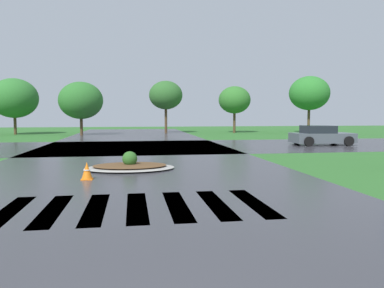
# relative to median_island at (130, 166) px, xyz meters

# --- Properties ---
(asphalt_roadway) EXTENTS (11.69, 80.00, 0.01)m
(asphalt_roadway) POSITION_rel_median_island_xyz_m (0.19, -1.59, -0.12)
(asphalt_roadway) COLOR #35353A
(asphalt_roadway) RESTS_ON ground
(asphalt_cross_road) EXTENTS (90.00, 10.52, 0.01)m
(asphalt_cross_road) POSITION_rel_median_island_xyz_m (0.19, 9.83, -0.12)
(asphalt_cross_road) COLOR #35353A
(asphalt_cross_road) RESTS_ON ground
(crosswalk_stripes) EXTENTS (5.85, 2.92, 0.01)m
(crosswalk_stripes) POSITION_rel_median_island_xyz_m (0.19, -5.89, -0.12)
(crosswalk_stripes) COLOR white
(crosswalk_stripes) RESTS_ON ground
(median_island) EXTENTS (3.36, 2.31, 0.68)m
(median_island) POSITION_rel_median_island_xyz_m (0.00, 0.00, 0.00)
(median_island) COLOR #9E9B93
(median_island) RESTS_ON ground
(car_white_sedan) EXTENTS (4.05, 2.30, 1.31)m
(car_white_sedan) POSITION_rel_median_island_xyz_m (12.60, 9.31, 0.49)
(car_white_sedan) COLOR #4C545B
(car_white_sedan) RESTS_ON ground
(traffic_cone) EXTENTS (0.36, 0.36, 0.56)m
(traffic_cone) POSITION_rel_median_island_xyz_m (-1.33, -2.06, 0.14)
(traffic_cone) COLOR orange
(traffic_cone) RESTS_ON ground
(background_treeline) EXTENTS (41.93, 7.02, 6.18)m
(background_treeline) POSITION_rel_median_island_xyz_m (-0.08, 25.58, 3.68)
(background_treeline) COLOR #4C3823
(background_treeline) RESTS_ON ground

